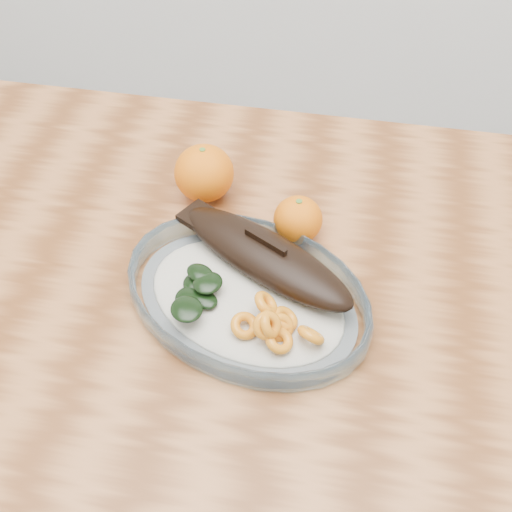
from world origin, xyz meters
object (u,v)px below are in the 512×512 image
Objects in this scene: dining_table at (206,337)px; orange_right at (298,219)px; plated_meal at (247,291)px; orange_left at (204,173)px.

orange_right is at bearing 47.61° from dining_table.
plated_meal is (0.06, -0.01, 0.12)m from dining_table.
dining_table is at bearing -132.39° from orange_right.
dining_table is 0.20m from orange_right.
plated_meal reaches higher than orange_right.
orange_left is (-0.04, 0.17, 0.14)m from dining_table.
plated_meal is at bearing -9.40° from dining_table.
orange_left is at bearing 102.24° from dining_table.
orange_right reaches higher than dining_table.
dining_table is 14.73× the size of orange_left.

